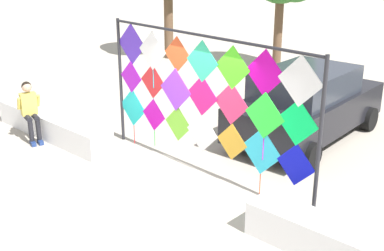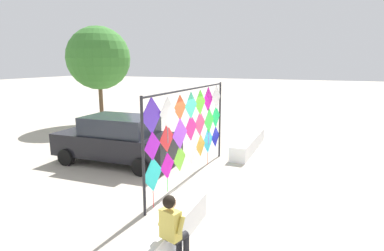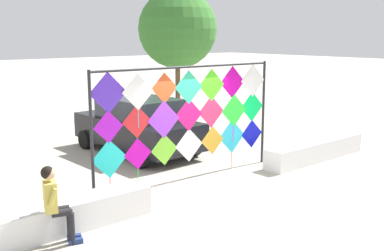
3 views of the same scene
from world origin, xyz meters
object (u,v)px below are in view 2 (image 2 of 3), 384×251
tree_far_right (99,57)px  seated_vendor (174,226)px  kite_display_rack (191,124)px  parked_car (118,139)px

tree_far_right → seated_vendor: bearing=-136.8°
kite_display_rack → seated_vendor: 4.44m
parked_car → kite_display_rack: bearing=-99.2°
kite_display_rack → seated_vendor: kite_display_rack is taller
parked_car → tree_far_right: bearing=42.5°
kite_display_rack → tree_far_right: bearing=53.2°
kite_display_rack → parked_car: size_ratio=1.18×
seated_vendor → parked_car: (4.61, 4.46, 0.04)m
kite_display_rack → tree_far_right: size_ratio=0.94×
parked_car → tree_far_right: (5.70, 5.22, 3.01)m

